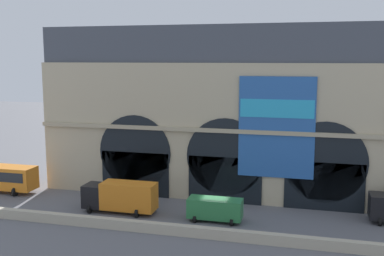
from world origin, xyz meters
The scene contains 5 objects.
ground_plane centered at (0.00, 0.00, 0.00)m, with size 200.00×200.00×0.00m, color slate.
quay_parapet_wall centered at (0.00, -5.16, 0.47)m, with size 90.00×0.70×0.94m, color #B2A891.
station_building centered at (0.04, 7.40, 9.22)m, with size 43.20×5.21×19.03m.
box_truck_midwest centered at (-9.62, -0.78, 1.70)m, with size 7.50×2.91×3.12m.
van_center centered at (0.14, -0.88, 1.25)m, with size 5.20×2.48×2.20m.
Camera 1 is at (8.51, -42.16, 15.52)m, focal length 42.78 mm.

